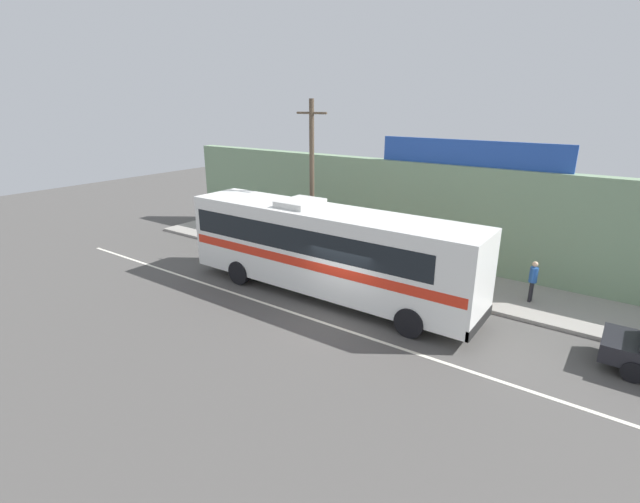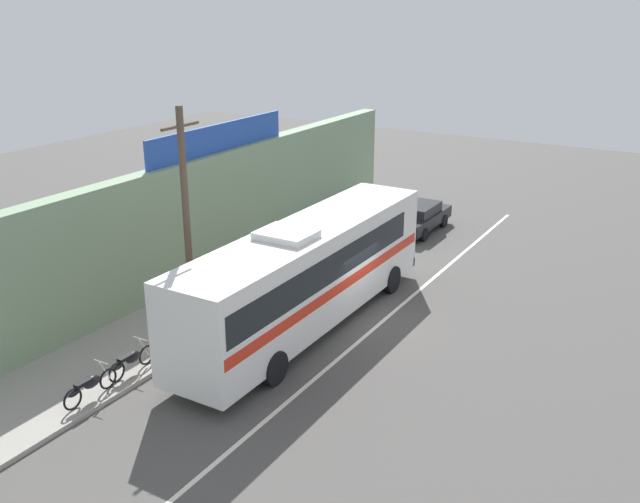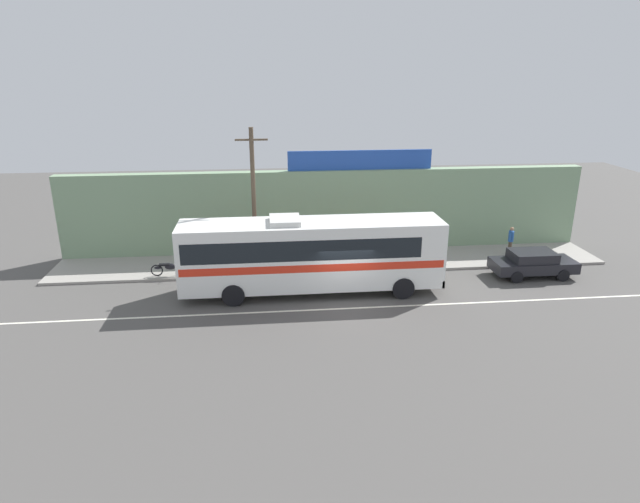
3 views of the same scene
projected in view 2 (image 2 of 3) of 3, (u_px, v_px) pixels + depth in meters
name	position (u px, v px, depth m)	size (l,w,h in m)	color
ground_plane	(359.00, 318.00, 24.57)	(70.00, 70.00, 0.00)	#4F4C49
sidewalk_slab	(240.00, 287.00, 27.05)	(30.00, 3.60, 0.14)	gray
storefront_facade	(193.00, 221.00, 27.29)	(30.00, 0.70, 4.80)	gray
storefront_billboard	(219.00, 138.00, 27.79)	(8.22, 0.12, 1.10)	#234CAD
road_center_stripe	(380.00, 323.00, 24.19)	(30.00, 0.14, 0.01)	silver
intercity_bus	(306.00, 271.00, 23.20)	(12.36, 2.59, 3.78)	white
parked_car	(418.00, 216.00, 33.53)	(4.25, 1.82, 1.37)	black
utility_pole	(187.00, 223.00, 21.76)	(1.60, 0.22, 7.46)	brown
motorcycle_green	(90.00, 386.00, 19.23)	(1.88, 0.56, 0.94)	black
motorcycle_blue	(131.00, 360.00, 20.57)	(1.83, 0.56, 0.94)	black
pedestrian_far_left	(281.00, 252.00, 27.86)	(0.30, 0.48, 1.59)	black
pedestrian_far_right	(364.00, 200.00, 34.93)	(0.30, 0.48, 1.65)	brown
pedestrian_near_shop	(315.00, 226.00, 31.06)	(0.30, 0.48, 1.62)	black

